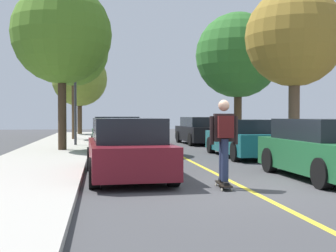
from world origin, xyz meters
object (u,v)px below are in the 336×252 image
object	(u,v)px
parked_car_right_nearest	(324,149)
parked_car_right_far	(201,131)
street_tree_left_far	(80,79)
streetlamp	(75,73)
parked_car_left_near	(116,135)
street_tree_left_nearest	(62,34)
parked_car_left_far	(112,132)
skateboard	(224,184)
skateboarder	(224,136)
street_tree_right_near	(238,56)
street_tree_left_near	(74,52)
parked_car_left_nearest	(127,149)
parked_car_right_near	(246,138)
street_tree_right_nearest	(295,38)

from	to	relation	value
parked_car_right_nearest	parked_car_right_far	distance (m)	12.77
street_tree_left_far	streetlamp	world-z (taller)	street_tree_left_far
parked_car_left_near	street_tree_left_far	distance (m)	15.83
street_tree_left_nearest	parked_car_left_far	bearing A→B (deg)	70.35
parked_car_left_near	skateboard	world-z (taller)	parked_car_left_near
street_tree_left_nearest	skateboarder	xyz separation A→B (m)	(3.95, -9.12, -3.60)
street_tree_left_far	street_tree_left_nearest	bearing A→B (deg)	-90.00
street_tree_left_nearest	street_tree_right_near	distance (m)	10.09
parked_car_right_nearest	streetlamp	size ratio (longest dim) A/B	0.72
parked_car_left_far	street_tree_left_near	xyz separation A→B (m)	(-2.10, 2.26, 4.53)
parked_car_left_nearest	parked_car_right_near	world-z (taller)	parked_car_left_nearest
street_tree_right_nearest	skateboard	bearing A→B (deg)	-123.95
street_tree_left_nearest	parked_car_right_nearest	bearing A→B (deg)	-50.62
parked_car_right_nearest	skateboard	size ratio (longest dim) A/B	4.81
street_tree_right_nearest	streetlamp	bearing A→B (deg)	150.52
street_tree_right_near	street_tree_left_far	bearing A→B (deg)	130.32
street_tree_left_far	street_tree_right_nearest	world-z (taller)	street_tree_right_nearest
parked_car_left_far	parked_car_right_nearest	distance (m)	14.74
parked_car_right_near	streetlamp	bearing A→B (deg)	139.59
streetlamp	street_tree_right_near	bearing A→B (deg)	14.32
parked_car_right_near	street_tree_left_near	bearing A→B (deg)	121.94
parked_car_right_nearest	street_tree_right_nearest	world-z (taller)	street_tree_right_nearest
parked_car_left_far	skateboarder	bearing A→B (deg)	-82.98
parked_car_left_near	parked_car_left_nearest	bearing A→B (deg)	-89.99
street_tree_left_far	parked_car_left_near	bearing A→B (deg)	-82.17
parked_car_left_near	streetlamp	xyz separation A→B (m)	(-1.75, 2.81, 2.71)
parked_car_left_far	street_tree_right_nearest	size ratio (longest dim) A/B	0.69
parked_car_left_nearest	skateboard	world-z (taller)	parked_car_left_nearest
street_tree_right_nearest	skateboard	world-z (taller)	street_tree_right_nearest
parked_car_left_near	skateboarder	distance (m)	9.33
parked_car_left_far	street_tree_right_nearest	world-z (taller)	street_tree_right_nearest
parked_car_left_nearest	skateboarder	bearing A→B (deg)	-45.86
parked_car_left_nearest	street_tree_left_nearest	size ratio (longest dim) A/B	0.68
parked_car_left_nearest	parked_car_right_nearest	distance (m)	4.65
street_tree_right_near	skateboard	xyz separation A→B (m)	(-4.82, -14.06, -4.61)
parked_car_right_nearest	street_tree_left_nearest	distance (m)	11.24
street_tree_right_near	street_tree_left_near	bearing A→B (deg)	160.11
streetlamp	skateboard	world-z (taller)	streetlamp
parked_car_left_far	street_tree_left_near	distance (m)	5.49
parked_car_left_near	parked_car_right_nearest	xyz separation A→B (m)	(4.56, -8.14, -0.02)
parked_car_right_near	street_tree_right_near	bearing A→B (deg)	74.36
parked_car_left_far	parked_car_right_near	distance (m)	9.60
street_tree_left_nearest	street_tree_right_near	world-z (taller)	street_tree_right_near
parked_car_left_near	street_tree_left_far	xyz separation A→B (m)	(-2.10, 15.30, 3.48)
parked_car_left_nearest	parked_car_left_near	distance (m)	7.23
parked_car_right_far	parked_car_left_near	bearing A→B (deg)	-134.56
streetlamp	parked_car_left_near	bearing A→B (deg)	-58.15
parked_car_left_near	parked_car_right_far	distance (m)	6.51
skateboarder	parked_car_left_far	bearing A→B (deg)	97.02
street_tree_left_far	street_tree_right_nearest	distance (m)	19.35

